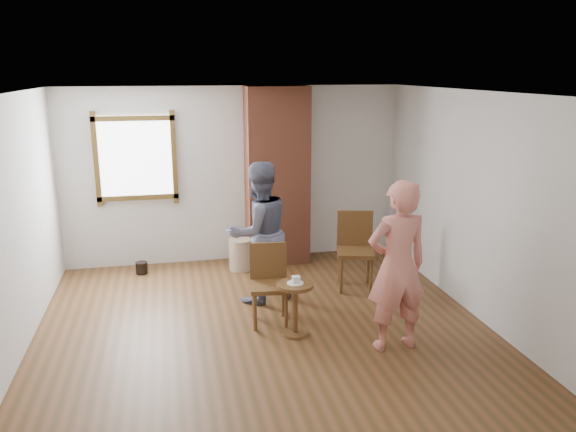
{
  "coord_description": "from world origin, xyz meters",
  "views": [
    {
      "loc": [
        -0.96,
        -5.45,
        2.83
      ],
      "look_at": [
        0.39,
        0.8,
        1.15
      ],
      "focal_mm": 35.0,
      "sensor_mm": 36.0,
      "label": 1
    }
  ],
  "objects_px": {
    "dining_chair_left": "(269,279)",
    "man": "(259,233)",
    "dining_chair_right": "(355,246)",
    "stoneware_crock": "(241,254)",
    "person_pink": "(397,266)",
    "side_table": "(295,300)"
  },
  "relations": [
    {
      "from": "dining_chair_right",
      "to": "man",
      "type": "bearing_deg",
      "value": -158.1
    },
    {
      "from": "stoneware_crock",
      "to": "dining_chair_right",
      "type": "distance_m",
      "value": 1.74
    },
    {
      "from": "dining_chair_right",
      "to": "person_pink",
      "type": "relative_size",
      "value": 0.56
    },
    {
      "from": "dining_chair_right",
      "to": "side_table",
      "type": "relative_size",
      "value": 1.69
    },
    {
      "from": "dining_chair_left",
      "to": "man",
      "type": "relative_size",
      "value": 0.52
    },
    {
      "from": "side_table",
      "to": "man",
      "type": "distance_m",
      "value": 1.17
    },
    {
      "from": "stoneware_crock",
      "to": "dining_chair_left",
      "type": "bearing_deg",
      "value": -87.26
    },
    {
      "from": "dining_chair_left",
      "to": "man",
      "type": "xyz_separation_m",
      "value": [
        -0.01,
        0.64,
        0.37
      ]
    },
    {
      "from": "dining_chair_right",
      "to": "man",
      "type": "xyz_separation_m",
      "value": [
        -1.31,
        -0.17,
        0.31
      ]
    },
    {
      "from": "man",
      "to": "dining_chair_left",
      "type": "bearing_deg",
      "value": 69.72
    },
    {
      "from": "stoneware_crock",
      "to": "man",
      "type": "xyz_separation_m",
      "value": [
        0.08,
        -1.15,
        0.65
      ]
    },
    {
      "from": "person_pink",
      "to": "dining_chair_right",
      "type": "bearing_deg",
      "value": -99.13
    },
    {
      "from": "man",
      "to": "person_pink",
      "type": "height_order",
      "value": "person_pink"
    },
    {
      "from": "stoneware_crock",
      "to": "side_table",
      "type": "bearing_deg",
      "value": -82.26
    },
    {
      "from": "dining_chair_right",
      "to": "stoneware_crock",
      "type": "bearing_deg",
      "value": 159.25
    },
    {
      "from": "stoneware_crock",
      "to": "dining_chair_right",
      "type": "relative_size",
      "value": 0.45
    },
    {
      "from": "dining_chair_left",
      "to": "person_pink",
      "type": "bearing_deg",
      "value": -30.99
    },
    {
      "from": "dining_chair_right",
      "to": "dining_chair_left",
      "type": "bearing_deg",
      "value": -133.71
    },
    {
      "from": "stoneware_crock",
      "to": "dining_chair_left",
      "type": "relative_size",
      "value": 0.5
    },
    {
      "from": "stoneware_crock",
      "to": "man",
      "type": "distance_m",
      "value": 1.33
    },
    {
      "from": "side_table",
      "to": "man",
      "type": "relative_size",
      "value": 0.34
    },
    {
      "from": "dining_chair_left",
      "to": "man",
      "type": "height_order",
      "value": "man"
    }
  ]
}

